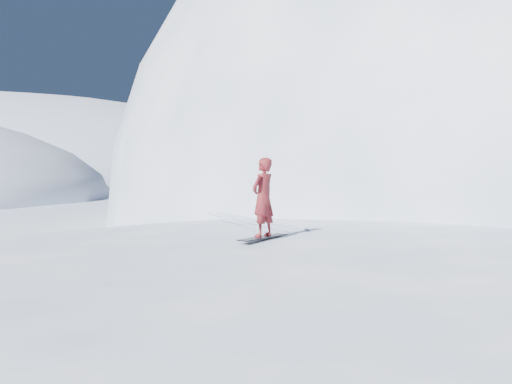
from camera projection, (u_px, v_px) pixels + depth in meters
ground at (366, 346)px, 13.34m from camera, size 400.00×400.00×0.00m
near_ridge at (361, 311)px, 16.47m from camera, size 36.00×28.00×4.80m
peak_shoulder at (402, 233)px, 34.76m from camera, size 28.00×24.00×18.00m
wind_bumps at (318, 322)px, 15.33m from camera, size 16.00×14.40×1.00m
snowboard at (263, 237)px, 14.28m from camera, size 1.47×1.37×0.03m
snowboarder at (263, 197)px, 14.23m from camera, size 0.85×0.84×1.98m
board_tracks at (246, 220)px, 18.42m from camera, size 2.37×5.92×0.04m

